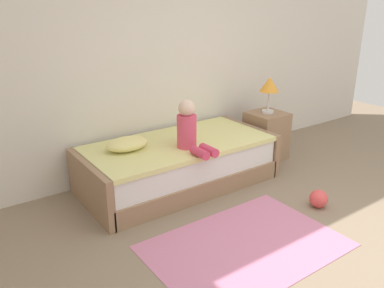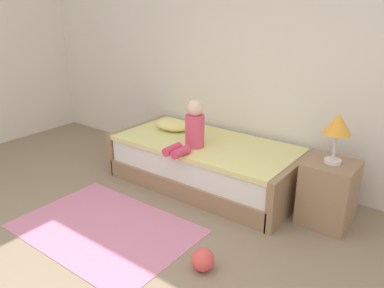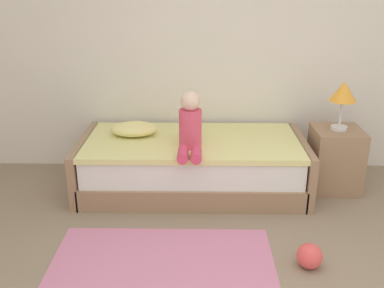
{
  "view_description": "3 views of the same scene",
  "coord_description": "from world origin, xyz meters",
  "px_view_note": "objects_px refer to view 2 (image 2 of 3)",
  "views": [
    {
      "loc": [
        -2.6,
        -1.31,
        1.93
      ],
      "look_at": [
        -0.44,
        1.75,
        0.55
      ],
      "focal_mm": 36.7,
      "sensor_mm": 36.0,
      "label": 1
    },
    {
      "loc": [
        1.79,
        -1.2,
        1.94
      ],
      "look_at": [
        -0.44,
        1.75,
        0.55
      ],
      "focal_mm": 35.78,
      "sensor_mm": 36.0,
      "label": 2
    },
    {
      "loc": [
        -0.38,
        -1.78,
        1.92
      ],
      "look_at": [
        -0.44,
        1.75,
        0.55
      ],
      "focal_mm": 40.65,
      "sensor_mm": 36.0,
      "label": 3
    }
  ],
  "objects_px": {
    "table_lamp": "(337,126)",
    "bed": "(206,163)",
    "nightstand": "(328,193)",
    "toy_ball": "(203,260)",
    "child_figure": "(192,129)",
    "pillow": "(172,125)"
  },
  "relations": [
    {
      "from": "table_lamp",
      "to": "bed",
      "type": "bearing_deg",
      "value": -179.22
    },
    {
      "from": "bed",
      "to": "pillow",
      "type": "relative_size",
      "value": 4.8
    },
    {
      "from": "nightstand",
      "to": "table_lamp",
      "type": "distance_m",
      "value": 0.64
    },
    {
      "from": "table_lamp",
      "to": "toy_ball",
      "type": "bearing_deg",
      "value": -112.39
    },
    {
      "from": "pillow",
      "to": "table_lamp",
      "type": "bearing_deg",
      "value": -2.45
    },
    {
      "from": "nightstand",
      "to": "toy_ball",
      "type": "distance_m",
      "value": 1.36
    },
    {
      "from": "table_lamp",
      "to": "child_figure",
      "type": "xyz_separation_m",
      "value": [
        -1.37,
        -0.25,
        -0.23
      ]
    },
    {
      "from": "child_figure",
      "to": "pillow",
      "type": "distance_m",
      "value": 0.65
    },
    {
      "from": "table_lamp",
      "to": "toy_ball",
      "type": "relative_size",
      "value": 2.49
    },
    {
      "from": "bed",
      "to": "nightstand",
      "type": "xyz_separation_m",
      "value": [
        1.35,
        0.02,
        0.05
      ]
    },
    {
      "from": "pillow",
      "to": "toy_ball",
      "type": "bearing_deg",
      "value": -43.5
    },
    {
      "from": "pillow",
      "to": "toy_ball",
      "type": "height_order",
      "value": "pillow"
    },
    {
      "from": "toy_ball",
      "to": "pillow",
      "type": "bearing_deg",
      "value": 136.5
    },
    {
      "from": "bed",
      "to": "nightstand",
      "type": "distance_m",
      "value": 1.35
    },
    {
      "from": "bed",
      "to": "child_figure",
      "type": "height_order",
      "value": "child_figure"
    },
    {
      "from": "toy_ball",
      "to": "child_figure",
      "type": "bearing_deg",
      "value": 130.69
    },
    {
      "from": "toy_ball",
      "to": "bed",
      "type": "bearing_deg",
      "value": 124.44
    },
    {
      "from": "nightstand",
      "to": "pillow",
      "type": "relative_size",
      "value": 1.36
    },
    {
      "from": "bed",
      "to": "child_figure",
      "type": "distance_m",
      "value": 0.51
    },
    {
      "from": "nightstand",
      "to": "child_figure",
      "type": "relative_size",
      "value": 1.18
    },
    {
      "from": "nightstand",
      "to": "table_lamp",
      "type": "height_order",
      "value": "table_lamp"
    },
    {
      "from": "child_figure",
      "to": "nightstand",
      "type": "bearing_deg",
      "value": 10.24
    }
  ]
}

